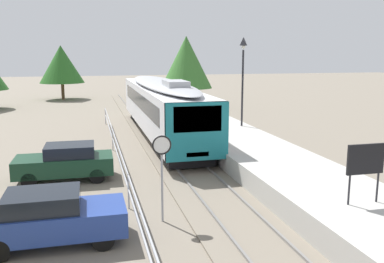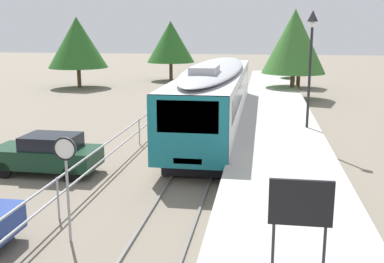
{
  "view_description": "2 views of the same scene",
  "coord_description": "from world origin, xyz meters",
  "views": [
    {
      "loc": [
        -4.5,
        -1.67,
        5.27
      ],
      "look_at": [
        0.0,
        16.19,
        1.8
      ],
      "focal_mm": 38.69,
      "sensor_mm": 36.0,
      "label": 1
    },
    {
      "loc": [
        2.49,
        0.04,
        5.43
      ],
      "look_at": [
        0.0,
        16.19,
        1.8
      ],
      "focal_mm": 43.29,
      "sensor_mm": 36.0,
      "label": 2
    }
  ],
  "objects": [
    {
      "name": "tree_behind_carpark",
      "position": [
        5.75,
        44.72,
        3.54
      ],
      "size": [
        3.95,
        3.95,
        5.38
      ],
      "color": "brown",
      "rests_on": "ground"
    },
    {
      "name": "platform_lamp_mid_platform",
      "position": [
        4.59,
        21.89,
        4.62
      ],
      "size": [
        0.34,
        0.34,
        5.35
      ],
      "color": "#232328",
      "rests_on": "station_platform"
    },
    {
      "name": "platform_notice_board",
      "position": [
        3.26,
        8.42,
        2.19
      ],
      "size": [
        1.2,
        0.08,
        1.8
      ],
      "color": "#232328",
      "rests_on": "station_platform"
    },
    {
      "name": "ground_plane",
      "position": [
        -3.0,
        22.0,
        0.0
      ],
      "size": [
        160.0,
        160.0,
        0.0
      ],
      "primitive_type": "plane",
      "color": "slate"
    },
    {
      "name": "tree_behind_station_far",
      "position": [
        4.78,
        37.41,
        4.47
      ],
      "size": [
        4.99,
        4.99,
        6.95
      ],
      "color": "brown",
      "rests_on": "ground"
    },
    {
      "name": "track_rails",
      "position": [
        0.0,
        22.0,
        0.03
      ],
      "size": [
        3.2,
        60.0,
        0.14
      ],
      "color": "slate",
      "rests_on": "ground"
    },
    {
      "name": "tree_distant_left",
      "position": [
        -7.35,
        48.99,
        4.08
      ],
      "size": [
        5.07,
        5.07,
        6.25
      ],
      "color": "brown",
      "rests_on": "ground"
    },
    {
      "name": "carpark_fence",
      "position": [
        -3.3,
        12.0,
        0.91
      ],
      "size": [
        0.06,
        36.06,
        1.25
      ],
      "color": "#9EA0A5",
      "rests_on": "ground"
    },
    {
      "name": "parked_hatchback_dark_green",
      "position": [
        -5.54,
        15.99,
        0.79
      ],
      "size": [
        4.03,
        1.82,
        1.53
      ],
      "color": "#143823",
      "rests_on": "ground"
    },
    {
      "name": "station_platform",
      "position": [
        3.25,
        22.0,
        0.45
      ],
      "size": [
        3.9,
        60.0,
        0.9
      ],
      "primitive_type": "cube",
      "color": "#B7B5AD",
      "rests_on": "ground"
    },
    {
      "name": "commuter_train",
      "position": [
        0.0,
        24.18,
        2.14
      ],
      "size": [
        2.82,
        18.23,
        3.74
      ],
      "color": "silver",
      "rests_on": "track_rails"
    },
    {
      "name": "parked_hatchback_blue",
      "position": [
        -5.66,
        9.85,
        0.79
      ],
      "size": [
        4.01,
        1.77,
        1.53
      ],
      "color": "navy",
      "rests_on": "ground"
    },
    {
      "name": "speed_limit_sign",
      "position": [
        -2.37,
        10.62,
        2.12
      ],
      "size": [
        0.61,
        0.1,
        2.81
      ],
      "color": "#9EA0A5",
      "rests_on": "ground"
    }
  ]
}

